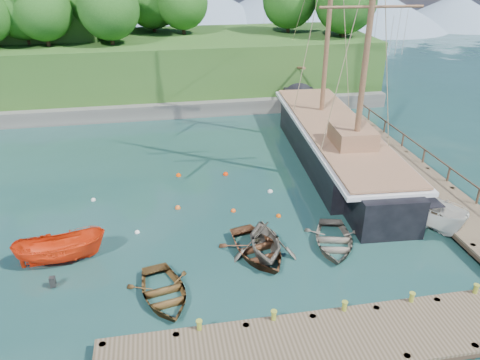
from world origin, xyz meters
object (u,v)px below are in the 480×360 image
object	(u,v)px
rowboat_0	(164,298)
rowboat_2	(257,255)
rowboat_1	(264,255)
schooner	(335,147)
cabin_boat_white	(423,223)
motorboat_orange	(63,262)
rowboat_3	(333,246)

from	to	relation	value
rowboat_0	rowboat_2	bearing A→B (deg)	15.11
rowboat_1	rowboat_2	size ratio (longest dim) A/B	0.86
rowboat_1	rowboat_2	world-z (taller)	rowboat_1
rowboat_0	rowboat_1	distance (m)	5.66
rowboat_1	schooner	distance (m)	13.09
rowboat_0	schooner	distance (m)	18.21
rowboat_0	cabin_boat_white	size ratio (longest dim) A/B	0.76
motorboat_orange	rowboat_1	bearing A→B (deg)	-101.72
cabin_boat_white	rowboat_2	bearing A→B (deg)	171.36
rowboat_2	schooner	xyz separation A→B (m)	(8.00, 10.45, 1.12)
rowboat_1	motorboat_orange	distance (m)	10.09
rowboat_3	cabin_boat_white	xyz separation A→B (m)	(5.82, 1.20, 0.00)
motorboat_orange	schooner	xyz separation A→B (m)	(17.67, 9.28, 1.12)
rowboat_1	rowboat_3	size ratio (longest dim) A/B	0.91
rowboat_2	schooner	world-z (taller)	schooner
schooner	rowboat_3	bearing A→B (deg)	-106.98
schooner	rowboat_0	bearing A→B (deg)	-131.09
rowboat_0	rowboat_1	bearing A→B (deg)	12.57
cabin_boat_white	rowboat_1	bearing A→B (deg)	172.24
cabin_boat_white	rowboat_3	bearing A→B (deg)	175.76
rowboat_3	motorboat_orange	world-z (taller)	motorboat_orange
motorboat_orange	rowboat_3	bearing A→B (deg)	-99.08
rowboat_2	cabin_boat_white	xyz separation A→B (m)	(9.90, 1.26, 0.00)
rowboat_2	rowboat_3	xyz separation A→B (m)	(4.08, 0.06, 0.00)
rowboat_1	rowboat_3	world-z (taller)	rowboat_1
rowboat_0	schooner	xyz separation A→B (m)	(12.81, 12.90, 1.12)
rowboat_1	rowboat_2	xyz separation A→B (m)	(-0.34, 0.11, 0.00)
rowboat_3	schooner	xyz separation A→B (m)	(3.92, 10.39, 1.12)
rowboat_0	schooner	size ratio (longest dim) A/B	0.15
rowboat_3	cabin_boat_white	distance (m)	5.95
rowboat_2	rowboat_3	bearing A→B (deg)	-13.69
motorboat_orange	cabin_boat_white	size ratio (longest dim) A/B	0.84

